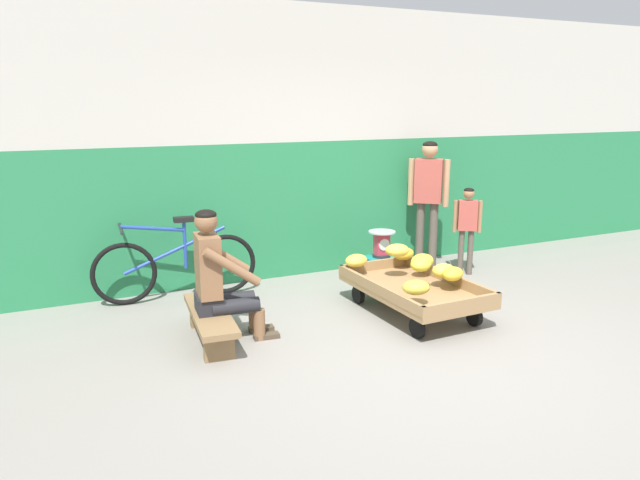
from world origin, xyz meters
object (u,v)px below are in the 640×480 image
object	(u,v)px
vendor_seated	(219,277)
bicycle_near_left	(176,266)
plastic_crate	(381,270)
weighing_scale	(382,243)
customer_adult	(428,190)
banana_cart	(414,290)
customer_child	(467,221)
shopping_bag	(422,279)
low_bench	(210,319)

from	to	relation	value
vendor_seated	bicycle_near_left	world-z (taller)	vendor_seated
plastic_crate	weighing_scale	world-z (taller)	weighing_scale
customer_adult	vendor_seated	bearing A→B (deg)	-157.91
customer_adult	bicycle_near_left	bearing A→B (deg)	178.77
banana_cart	vendor_seated	world-z (taller)	vendor_seated
vendor_seated	customer_child	size ratio (longest dim) A/B	1.11
bicycle_near_left	shopping_bag	size ratio (longest dim) A/B	6.91
shopping_bag	weighing_scale	bearing A→B (deg)	122.05
bicycle_near_left	banana_cart	bearing A→B (deg)	-35.89
customer_child	bicycle_near_left	bearing A→B (deg)	170.59
vendor_seated	weighing_scale	distance (m)	2.25
plastic_crate	shopping_bag	bearing A→B (deg)	-58.02
low_bench	vendor_seated	size ratio (longest dim) A/B	0.99
weighing_scale	customer_child	world-z (taller)	customer_child
banana_cart	shopping_bag	distance (m)	0.78
vendor_seated	weighing_scale	bearing A→B (deg)	21.97
customer_adult	customer_child	size ratio (longest dim) A/B	1.49
vendor_seated	shopping_bag	bearing A→B (deg)	10.27
customer_adult	weighing_scale	bearing A→B (deg)	-157.61
shopping_bag	banana_cart	bearing A→B (deg)	-130.76
banana_cart	bicycle_near_left	size ratio (longest dim) A/B	0.88
low_bench	vendor_seated	world-z (taller)	vendor_seated
vendor_seated	customer_child	bearing A→B (deg)	12.77
vendor_seated	weighing_scale	size ratio (longest dim) A/B	3.80
shopping_bag	customer_adult	bearing A→B (deg)	52.68
plastic_crate	shopping_bag	size ratio (longest dim) A/B	1.50
customer_child	vendor_seated	bearing A→B (deg)	-167.23
plastic_crate	customer_child	size ratio (longest dim) A/B	0.35
vendor_seated	bicycle_near_left	size ratio (longest dim) A/B	0.69
banana_cart	vendor_seated	xyz separation A→B (m)	(-1.85, 0.16, 0.33)
low_bench	bicycle_near_left	distance (m)	1.26
customer_adult	shopping_bag	world-z (taller)	customer_adult
customer_adult	shopping_bag	size ratio (longest dim) A/B	6.38
weighing_scale	customer_child	bearing A→B (deg)	-6.80
weighing_scale	customer_adult	bearing A→B (deg)	22.39
vendor_seated	plastic_crate	distance (m)	2.29
weighing_scale	plastic_crate	bearing A→B (deg)	90.00
vendor_seated	plastic_crate	world-z (taller)	vendor_seated
customer_adult	low_bench	bearing A→B (deg)	-158.63
plastic_crate	shopping_bag	distance (m)	0.49
plastic_crate	customer_adult	xyz separation A→B (m)	(0.84, 0.35, 0.80)
low_bench	customer_adult	size ratio (longest dim) A/B	0.73
banana_cart	weighing_scale	bearing A→B (deg)	76.44
weighing_scale	bicycle_near_left	bearing A→B (deg)	169.34
banana_cart	bicycle_near_left	xyz separation A→B (m)	(-1.95, 1.41, 0.11)
weighing_scale	customer_adult	xyz separation A→B (m)	(0.84, 0.35, 0.50)
banana_cart	customer_adult	size ratio (longest dim) A/B	0.95
customer_adult	plastic_crate	bearing A→B (deg)	-157.67
banana_cart	low_bench	world-z (taller)	banana_cart
vendor_seated	customer_adult	world-z (taller)	customer_adult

